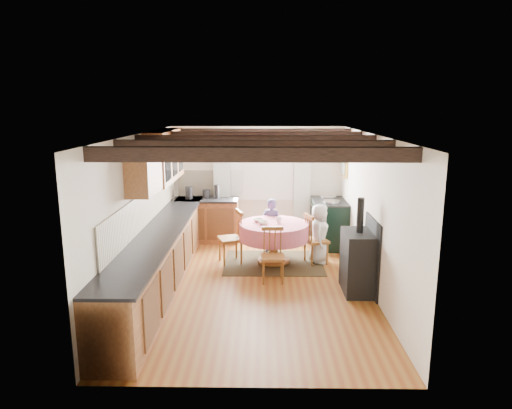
{
  "coord_description": "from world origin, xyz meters",
  "views": [
    {
      "loc": [
        0.12,
        -6.93,
        2.83
      ],
      "look_at": [
        0.0,
        0.8,
        1.15
      ],
      "focal_mm": 32.13,
      "sensor_mm": 36.0,
      "label": 1
    }
  ],
  "objects_px": {
    "child_far": "(272,226)",
    "cup": "(279,220)",
    "chair_right": "(316,239)",
    "cast_iron_stove": "(359,246)",
    "chair_left": "(230,237)",
    "chair_near": "(273,255)",
    "child_right": "(319,234)",
    "dining_table": "(274,243)",
    "aga_range": "(329,223)"
  },
  "relations": [
    {
      "from": "child_far",
      "to": "cup",
      "type": "xyz_separation_m",
      "value": [
        0.12,
        -0.58,
        0.26
      ]
    },
    {
      "from": "aga_range",
      "to": "cast_iron_stove",
      "type": "bearing_deg",
      "value": -87.35
    },
    {
      "from": "child_right",
      "to": "cup",
      "type": "height_order",
      "value": "child_right"
    },
    {
      "from": "aga_range",
      "to": "child_far",
      "type": "xyz_separation_m",
      "value": [
        -1.18,
        -0.46,
        0.06
      ]
    },
    {
      "from": "cup",
      "to": "cast_iron_stove",
      "type": "bearing_deg",
      "value": -48.56
    },
    {
      "from": "chair_left",
      "to": "dining_table",
      "type": "bearing_deg",
      "value": 70.24
    },
    {
      "from": "chair_left",
      "to": "child_far",
      "type": "distance_m",
      "value": 0.98
    },
    {
      "from": "chair_left",
      "to": "cup",
      "type": "relative_size",
      "value": 9.06
    },
    {
      "from": "chair_near",
      "to": "aga_range",
      "type": "relative_size",
      "value": 0.85
    },
    {
      "from": "aga_range",
      "to": "cast_iron_stove",
      "type": "distance_m",
      "value": 2.39
    },
    {
      "from": "chair_near",
      "to": "aga_range",
      "type": "distance_m",
      "value": 2.3
    },
    {
      "from": "aga_range",
      "to": "chair_near",
      "type": "bearing_deg",
      "value": -121.04
    },
    {
      "from": "chair_right",
      "to": "cast_iron_stove",
      "type": "bearing_deg",
      "value": -177.26
    },
    {
      "from": "child_far",
      "to": "child_right",
      "type": "bearing_deg",
      "value": 163.72
    },
    {
      "from": "child_far",
      "to": "child_right",
      "type": "xyz_separation_m",
      "value": [
        0.86,
        -0.57,
        0.01
      ]
    },
    {
      "from": "chair_left",
      "to": "aga_range",
      "type": "relative_size",
      "value": 0.93
    },
    {
      "from": "aga_range",
      "to": "chair_left",
      "type": "bearing_deg",
      "value": -151.17
    },
    {
      "from": "cast_iron_stove",
      "to": "cup",
      "type": "height_order",
      "value": "cast_iron_stove"
    },
    {
      "from": "aga_range",
      "to": "child_far",
      "type": "relative_size",
      "value": 0.97
    },
    {
      "from": "aga_range",
      "to": "cast_iron_stove",
      "type": "height_order",
      "value": "cast_iron_stove"
    },
    {
      "from": "chair_left",
      "to": "cup",
      "type": "bearing_deg",
      "value": 72.79
    },
    {
      "from": "chair_near",
      "to": "child_right",
      "type": "height_order",
      "value": "child_right"
    },
    {
      "from": "chair_near",
      "to": "chair_left",
      "type": "xyz_separation_m",
      "value": [
        -0.76,
        0.9,
        0.04
      ]
    },
    {
      "from": "chair_right",
      "to": "cup",
      "type": "distance_m",
      "value": 0.77
    },
    {
      "from": "chair_near",
      "to": "chair_right",
      "type": "height_order",
      "value": "chair_right"
    },
    {
      "from": "child_right",
      "to": "child_far",
      "type": "bearing_deg",
      "value": 66.72
    },
    {
      "from": "chair_near",
      "to": "child_right",
      "type": "distance_m",
      "value": 1.28
    },
    {
      "from": "chair_near",
      "to": "cup",
      "type": "xyz_separation_m",
      "value": [
        0.12,
        0.93,
        0.36
      ]
    },
    {
      "from": "chair_left",
      "to": "child_far",
      "type": "height_order",
      "value": "child_far"
    },
    {
      "from": "dining_table",
      "to": "child_far",
      "type": "xyz_separation_m",
      "value": [
        -0.03,
        0.62,
        0.16
      ]
    },
    {
      "from": "chair_right",
      "to": "cast_iron_stove",
      "type": "relative_size",
      "value": 0.62
    },
    {
      "from": "dining_table",
      "to": "cup",
      "type": "distance_m",
      "value": 0.44
    },
    {
      "from": "chair_left",
      "to": "chair_right",
      "type": "xyz_separation_m",
      "value": [
        1.56,
        0.0,
        -0.03
      ]
    },
    {
      "from": "chair_near",
      "to": "chair_right",
      "type": "xyz_separation_m",
      "value": [
        0.81,
        0.9,
        0.01
      ]
    },
    {
      "from": "chair_left",
      "to": "child_far",
      "type": "xyz_separation_m",
      "value": [
        0.76,
        0.61,
        0.05
      ]
    },
    {
      "from": "dining_table",
      "to": "chair_left",
      "type": "relative_size",
      "value": 1.28
    },
    {
      "from": "dining_table",
      "to": "cast_iron_stove",
      "type": "height_order",
      "value": "cast_iron_stove"
    },
    {
      "from": "cup",
      "to": "chair_near",
      "type": "bearing_deg",
      "value": -97.67
    },
    {
      "from": "chair_near",
      "to": "chair_right",
      "type": "distance_m",
      "value": 1.21
    },
    {
      "from": "aga_range",
      "to": "cup",
      "type": "xyz_separation_m",
      "value": [
        -1.06,
        -1.05,
        0.32
      ]
    },
    {
      "from": "chair_left",
      "to": "cast_iron_stove",
      "type": "relative_size",
      "value": 0.66
    },
    {
      "from": "chair_near",
      "to": "chair_right",
      "type": "bearing_deg",
      "value": 46.84
    },
    {
      "from": "chair_right",
      "to": "child_right",
      "type": "xyz_separation_m",
      "value": [
        0.05,
        0.03,
        0.09
      ]
    },
    {
      "from": "chair_left",
      "to": "chair_right",
      "type": "distance_m",
      "value": 1.56
    },
    {
      "from": "cast_iron_stove",
      "to": "child_right",
      "type": "xyz_separation_m",
      "value": [
        -0.44,
        1.34,
        -0.19
      ]
    },
    {
      "from": "child_right",
      "to": "dining_table",
      "type": "bearing_deg",
      "value": 103.84
    },
    {
      "from": "chair_near",
      "to": "dining_table",
      "type": "bearing_deg",
      "value": 86.33
    },
    {
      "from": "chair_near",
      "to": "cast_iron_stove",
      "type": "relative_size",
      "value": 0.6
    },
    {
      "from": "cup",
      "to": "child_right",
      "type": "bearing_deg",
      "value": 0.78
    },
    {
      "from": "child_far",
      "to": "cup",
      "type": "bearing_deg",
      "value": 119.03
    }
  ]
}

